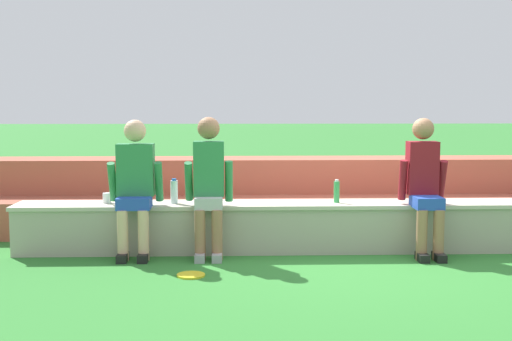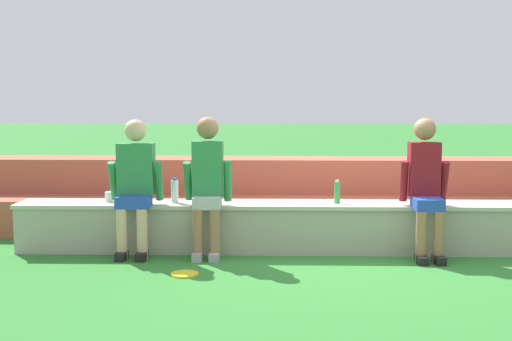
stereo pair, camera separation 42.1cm
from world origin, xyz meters
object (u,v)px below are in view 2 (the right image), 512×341
Objects in this scene: water_bottle_near_right at (337,192)px; person_far_left at (135,182)px; person_left_of_center at (207,182)px; frisbee at (185,274)px; plastic_cup_right_end at (109,197)px; person_center at (426,184)px; water_bottle_mid_right at (175,191)px.

person_far_left is at bearing -174.17° from water_bottle_near_right.
person_left_of_center is 5.54× the size of frisbee.
plastic_cup_right_end is (-2.44, 0.05, -0.06)m from water_bottle_near_right.
person_center is 2.61m from water_bottle_mid_right.
water_bottle_mid_right is (-0.38, 0.26, -0.13)m from person_left_of_center.
person_center is 13.22× the size of plastic_cup_right_end.
person_left_of_center is 1.01× the size of person_center.
person_center is at bearing -14.87° from water_bottle_near_right.
water_bottle_near_right is at bearing 165.13° from person_center.
person_center is at bearing 0.53° from person_left_of_center.
water_bottle_mid_right is 0.72m from plastic_cup_right_end.
person_center reaches higher than frisbee.
person_center reaches higher than water_bottle_mid_right.
person_left_of_center is at bearing -169.39° from water_bottle_near_right.
water_bottle_near_right is at bearing -0.24° from water_bottle_mid_right.
person_far_left reaches higher than plastic_cup_right_end.
water_bottle_near_right is (1.35, 0.25, -0.14)m from person_left_of_center.
person_center is at bearing -4.84° from plastic_cup_right_end.
water_bottle_mid_right is 1.06× the size of water_bottle_near_right.
water_bottle_mid_right is 1.02× the size of frisbee.
water_bottle_near_right is 1.91m from frisbee.
water_bottle_mid_right is at bearing 145.35° from person_left_of_center.
person_far_left reaches higher than water_bottle_near_right.
frisbee is at bearing -100.41° from person_left_of_center.
person_far_left is 2.98m from person_center.
person_center is 5.40× the size of water_bottle_mid_right.
person_far_left is at bearing -37.98° from plastic_cup_right_end.
person_far_left is at bearing -149.56° from water_bottle_mid_right.
frisbee is (-2.36, -0.78, -0.75)m from person_center.
frisbee is (0.61, -0.80, -0.76)m from person_far_left.
person_center is 2.60m from frisbee.
person_left_of_center is 13.35× the size of plastic_cup_right_end.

